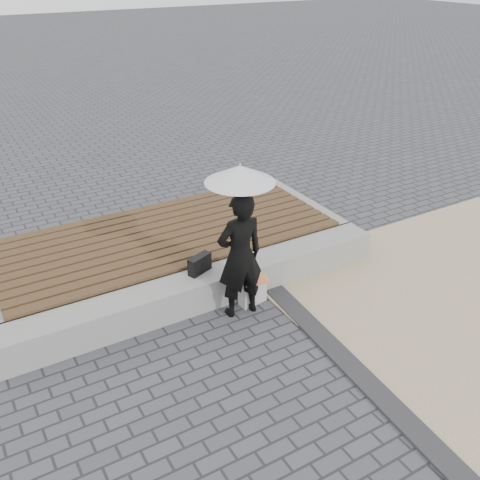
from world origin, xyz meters
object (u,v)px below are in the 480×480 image
object	(u,v)px
seating_ledge	(206,288)
parasol	(240,174)
woman	(240,256)
canvas_tote	(253,291)
handbag	(200,264)

from	to	relation	value
seating_ledge	parasol	distance (m)	1.68
seating_ledge	woman	distance (m)	0.76
seating_ledge	canvas_tote	distance (m)	0.59
parasol	canvas_tote	bearing A→B (deg)	20.26
parasol	handbag	xyz separation A→B (m)	(-0.29, 0.49, -1.29)
parasol	canvas_tote	distance (m)	1.64
parasol	woman	bearing A→B (deg)	0.00
woman	canvas_tote	bearing A→B (deg)	-156.64
seating_ledge	woman	world-z (taller)	woman
seating_ledge	parasol	xyz separation A→B (m)	(0.26, -0.41, 1.60)
woman	canvas_tote	distance (m)	0.66
canvas_tote	parasol	bearing A→B (deg)	-167.10
parasol	handbag	distance (m)	1.41
handbag	canvas_tote	world-z (taller)	handbag
seating_ledge	handbag	size ratio (longest dim) A/B	15.52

